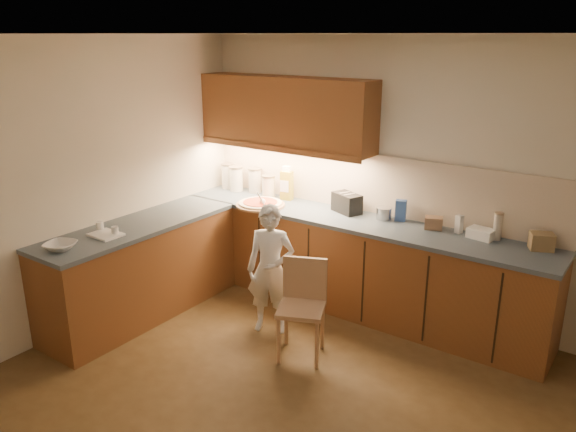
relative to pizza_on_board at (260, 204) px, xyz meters
The scene contains 24 objects.
room 2.16m from the pizza_on_board, 47.89° to the right, with size 4.54×4.50×2.62m.
l_counter 0.70m from the pizza_on_board, 30.66° to the right, with size 3.77×2.62×0.92m.
backsplash 1.13m from the pizza_on_board, 25.67° to the left, with size 3.75×0.02×0.58m, color beige.
upper_cabinets 0.96m from the pizza_on_board, 74.15° to the left, with size 1.95×0.36×0.73m.
pizza_on_board is the anchor object (origin of this frame).
child 0.96m from the pizza_on_board, 46.52° to the right, with size 0.43×0.29×1.19m, color white.
wooden_chair 1.41m from the pizza_on_board, 37.11° to the right, with size 0.49×0.49×0.83m.
mixing_bowl 2.00m from the pizza_on_board, 107.07° to the right, with size 0.25×0.25×0.06m, color silver.
canister_a 0.82m from the pizza_on_board, 155.00° to the left, with size 0.14×0.14×0.29m.
canister_b 0.67m from the pizza_on_board, 151.75° to the left, with size 0.16×0.16×0.28m.
canister_c 0.54m from the pizza_on_board, 134.29° to the left, with size 0.15×0.15×0.28m.
canister_d 0.36m from the pizza_on_board, 112.99° to the left, with size 0.15×0.15×0.24m.
oil_jug 0.39m from the pizza_on_board, 76.91° to the left, with size 0.14×0.11×0.36m.
toaster 0.89m from the pizza_on_board, 21.47° to the left, with size 0.34×0.27×0.20m.
steel_pot 1.27m from the pizza_on_board, 15.57° to the left, with size 0.15×0.15×0.12m.
blue_box 1.43m from the pizza_on_board, 15.78° to the left, with size 0.10×0.07×0.20m, color #34559D.
card_box_a 1.75m from the pizza_on_board, 11.30° to the left, with size 0.16×0.11×0.11m, color #9C7554.
white_bottle 1.97m from the pizza_on_board, 10.69° to the left, with size 0.05×0.05×0.16m, color silver.
flat_pack 2.17m from the pizza_on_board, ahead, with size 0.22×0.15×0.09m, color white.
tall_jar 2.30m from the pizza_on_board, ahead, with size 0.08×0.08×0.24m.
card_box_b 2.65m from the pizza_on_board, ahead, with size 0.18×0.14×0.14m, color #957950.
dough_cloth 1.59m from the pizza_on_board, 110.59° to the right, with size 0.27×0.21×0.02m, color white.
spice_jar_a 1.59m from the pizza_on_board, 116.13° to the right, with size 0.06×0.06×0.08m, color white.
spice_jar_b 1.51m from the pizza_on_board, 109.19° to the right, with size 0.06×0.06×0.08m, color silver.
Camera 1 is at (2.04, -2.82, 2.60)m, focal length 35.00 mm.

